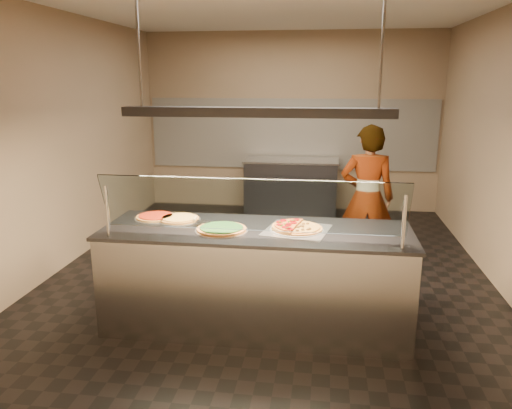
# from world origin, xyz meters

# --- Properties ---
(ground) EXTENTS (5.00, 6.00, 0.02)m
(ground) POSITION_xyz_m (0.00, 0.00, -0.01)
(ground) COLOR black
(ground) RESTS_ON ground
(ceiling) EXTENTS (5.00, 6.00, 0.02)m
(ceiling) POSITION_xyz_m (0.00, 0.00, 3.01)
(ceiling) COLOR silver
(ceiling) RESTS_ON wall_back
(wall_back) EXTENTS (5.00, 0.02, 3.00)m
(wall_back) POSITION_xyz_m (0.00, 3.01, 1.50)
(wall_back) COLOR #997E62
(wall_back) RESTS_ON ground
(wall_front) EXTENTS (5.00, 0.02, 3.00)m
(wall_front) POSITION_xyz_m (0.00, -3.01, 1.50)
(wall_front) COLOR #997E62
(wall_front) RESTS_ON ground
(wall_left) EXTENTS (0.02, 6.00, 3.00)m
(wall_left) POSITION_xyz_m (-2.51, 0.00, 1.50)
(wall_left) COLOR #997E62
(wall_left) RESTS_ON ground
(wall_right) EXTENTS (0.02, 6.00, 3.00)m
(wall_right) POSITION_xyz_m (2.51, 0.00, 1.50)
(wall_right) COLOR #997E62
(wall_right) RESTS_ON ground
(tile_band) EXTENTS (4.90, 0.02, 1.20)m
(tile_band) POSITION_xyz_m (0.00, 2.98, 1.30)
(tile_band) COLOR silver
(tile_band) RESTS_ON wall_back
(serving_counter) EXTENTS (2.74, 0.94, 0.93)m
(serving_counter) POSITION_xyz_m (0.02, -1.43, 0.47)
(serving_counter) COLOR #B7B7BC
(serving_counter) RESTS_ON ground
(sneeze_guard) EXTENTS (2.50, 0.18, 0.54)m
(sneeze_guard) POSITION_xyz_m (0.02, -1.77, 1.23)
(sneeze_guard) COLOR #B7B7BC
(sneeze_guard) RESTS_ON serving_counter
(perforated_tray) EXTENTS (0.63, 0.63, 0.01)m
(perforated_tray) POSITION_xyz_m (0.37, -1.42, 0.94)
(perforated_tray) COLOR silver
(perforated_tray) RESTS_ON serving_counter
(half_pizza_pepperoni) EXTENTS (0.30, 0.47, 0.05)m
(half_pizza_pepperoni) POSITION_xyz_m (0.27, -1.42, 0.96)
(half_pizza_pepperoni) COLOR #975B27
(half_pizza_pepperoni) RESTS_ON perforated_tray
(half_pizza_sausage) EXTENTS (0.30, 0.47, 0.04)m
(half_pizza_sausage) POSITION_xyz_m (0.48, -1.43, 0.96)
(half_pizza_sausage) COLOR #975B27
(half_pizza_sausage) RESTS_ON perforated_tray
(pizza_spinach) EXTENTS (0.47, 0.47, 0.03)m
(pizza_spinach) POSITION_xyz_m (-0.28, -1.53, 0.95)
(pizza_spinach) COLOR silver
(pizza_spinach) RESTS_ON serving_counter
(pizza_cheese) EXTENTS (0.40, 0.40, 0.03)m
(pizza_cheese) POSITION_xyz_m (-0.74, -1.25, 0.94)
(pizza_cheese) COLOR silver
(pizza_cheese) RESTS_ON serving_counter
(pizza_tomato) EXTENTS (0.40, 0.40, 0.03)m
(pizza_tomato) POSITION_xyz_m (-0.99, -1.21, 0.94)
(pizza_tomato) COLOR silver
(pizza_tomato) RESTS_ON serving_counter
(pizza_spatula) EXTENTS (0.19, 0.23, 0.02)m
(pizza_spatula) POSITION_xyz_m (-0.54, -1.31, 0.96)
(pizza_spatula) COLOR #B7B7BC
(pizza_spatula) RESTS_ON pizza_spinach
(prep_table) EXTENTS (1.54, 0.74, 0.93)m
(prep_table) POSITION_xyz_m (0.05, 2.55, 0.47)
(prep_table) COLOR #35353A
(prep_table) RESTS_ON ground
(worker) EXTENTS (0.64, 0.43, 1.72)m
(worker) POSITION_xyz_m (1.11, 0.23, 0.86)
(worker) COLOR #3C3643
(worker) RESTS_ON ground
(heat_lamp_housing) EXTENTS (2.30, 0.18, 0.08)m
(heat_lamp_housing) POSITION_xyz_m (0.02, -1.43, 1.95)
(heat_lamp_housing) COLOR #35353A
(heat_lamp_housing) RESTS_ON ceiling
(lamp_rod_left) EXTENTS (0.02, 0.02, 1.01)m
(lamp_rod_left) POSITION_xyz_m (-0.98, -1.43, 2.50)
(lamp_rod_left) COLOR #B7B7BC
(lamp_rod_left) RESTS_ON ceiling
(lamp_rod_right) EXTENTS (0.02, 0.02, 1.01)m
(lamp_rod_right) POSITION_xyz_m (1.02, -1.43, 2.50)
(lamp_rod_right) COLOR #B7B7BC
(lamp_rod_right) RESTS_ON ceiling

